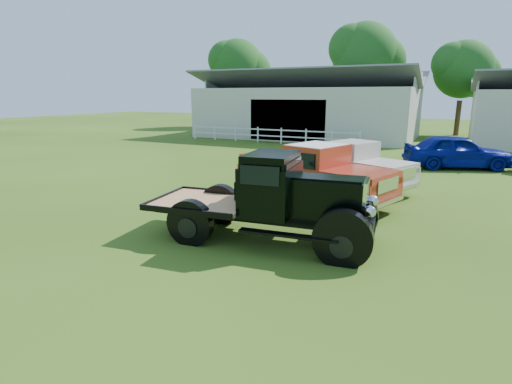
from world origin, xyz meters
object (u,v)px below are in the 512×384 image
at_px(red_pickup, 314,173).
at_px(white_pickup, 350,166).
at_px(vintage_flatbed, 267,197).
at_px(misc_car_blue, 457,151).

height_order(red_pickup, white_pickup, red_pickup).
bearing_deg(red_pickup, vintage_flatbed, -70.23).
height_order(vintage_flatbed, red_pickup, vintage_flatbed).
distance_m(vintage_flatbed, red_pickup, 4.10).
distance_m(vintage_flatbed, white_pickup, 6.75).
xyz_separation_m(vintage_flatbed, red_pickup, (-0.13, 4.10, -0.10)).
height_order(white_pickup, misc_car_blue, white_pickup).
bearing_deg(vintage_flatbed, white_pickup, 78.89).
xyz_separation_m(vintage_flatbed, white_pickup, (0.49, 6.73, -0.20)).
bearing_deg(white_pickup, red_pickup, -79.73).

